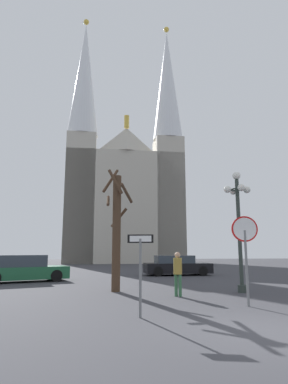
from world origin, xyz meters
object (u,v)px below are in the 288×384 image
Objects in this scene: one_way_arrow_sign at (140,264)px; street_lamp at (238,216)px; cathedral at (124,188)px; parked_car_near_black at (177,266)px; pedestrian_walking at (178,269)px; stop_sign at (245,242)px; bare_tree at (116,227)px; parked_car_far_green at (23,269)px.

street_lamp is at bearing 44.08° from one_way_arrow_sign.
cathedral reaches higher than parked_car_near_black.
pedestrian_walking is at bearing -102.19° from parked_car_near_black.
stop_sign is 0.55× the size of street_lamp.
cathedral is 7.05× the size of street_lamp.
bare_tree is 10.02m from parked_car_near_black.
parked_car_far_green is (-5.34, 10.33, -0.68)m from one_way_arrow_sign.
stop_sign is at bearing 20.34° from one_way_arrow_sign.
cathedral is at bearing 95.06° from street_lamp.
one_way_arrow_sign is at bearing -106.10° from parked_car_near_black.
cathedral is 34.67m from street_lamp.
stop_sign is 0.57× the size of parked_car_far_green.
street_lamp is at bearing -29.96° from parked_car_far_green.
bare_tree reaches higher than pedestrian_walking.
parked_car_far_green reaches higher than parked_car_near_black.
bare_tree is at bearing 142.43° from pedestrian_walking.
street_lamp is 9.94m from parked_car_near_black.
pedestrian_walking is (-2.87, -0.84, -2.15)m from street_lamp.
parked_car_far_green is (-9.43, -3.82, 0.03)m from parked_car_near_black.
pedestrian_walking is at bearing -37.57° from bare_tree.
cathedral is 7.70× the size of parked_car_near_black.
bare_tree is at bearing -44.89° from parked_car_far_green.
parked_car_near_black is (4.53, 8.70, -2.04)m from bare_tree.
cathedral is at bearing 86.23° from bare_tree.
one_way_arrow_sign is at bearing -116.27° from pedestrian_walking.
street_lamp is 0.94× the size of bare_tree.
stop_sign is 5.77m from bare_tree.
street_lamp reaches higher than one_way_arrow_sign.
one_way_arrow_sign is at bearing -159.66° from stop_sign.
stop_sign reaches higher than one_way_arrow_sign.
one_way_arrow_sign reaches higher than parked_car_near_black.
cathedral reaches higher than pedestrian_walking.
one_way_arrow_sign is 0.46× the size of parked_car_near_black.
parked_car_near_black is at bearing 87.34° from stop_sign.
parked_car_near_black is at bearing -84.37° from cathedral.
cathedral is 21.86× the size of pedestrian_walking.
pedestrian_walking is (7.17, -6.63, 0.31)m from parked_car_far_green.
one_way_arrow_sign is 0.39× the size of bare_tree.
street_lamp is at bearing 69.66° from stop_sign.
street_lamp is 11.84m from parked_car_far_green.
cathedral reaches higher than bare_tree.
street_lamp is 3.10× the size of pedestrian_walking.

